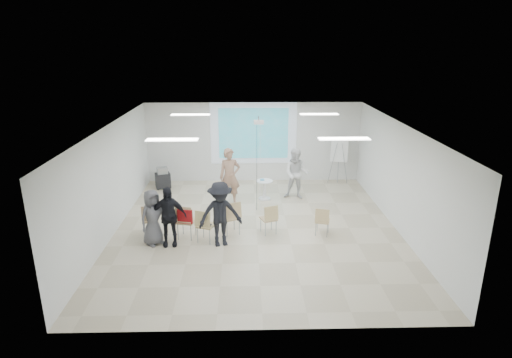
{
  "coord_description": "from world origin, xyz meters",
  "views": [
    {
      "loc": [
        -0.31,
        -11.23,
        5.15
      ],
      "look_at": [
        0.0,
        0.8,
        1.25
      ],
      "focal_mm": 30.0,
      "sensor_mm": 36.0,
      "label": 1
    }
  ],
  "objects_px": {
    "chair_left_mid": "(185,219)",
    "chair_right_far": "(322,219)",
    "audience_outer": "(153,214)",
    "player_left": "(230,173)",
    "chair_center": "(232,215)",
    "chair_left_inner": "(205,223)",
    "chair_right_inner": "(270,217)",
    "audience_left": "(168,212)",
    "chair_far_left": "(150,218)",
    "pedestal_table": "(264,189)",
    "audience_mid": "(220,210)",
    "flipchart_easel": "(339,151)",
    "laptop": "(206,224)",
    "av_cart": "(163,179)",
    "player_right": "(296,171)"
  },
  "relations": [
    {
      "from": "chair_left_mid",
      "to": "laptop",
      "type": "distance_m",
      "value": 0.6
    },
    {
      "from": "audience_mid",
      "to": "audience_outer",
      "type": "xyz_separation_m",
      "value": [
        -1.77,
        0.11,
        -0.15
      ]
    },
    {
      "from": "pedestal_table",
      "to": "chair_center",
      "type": "xyz_separation_m",
      "value": [
        -1.03,
        -2.77,
        0.2
      ]
    },
    {
      "from": "chair_right_far",
      "to": "audience_outer",
      "type": "bearing_deg",
      "value": -158.33
    },
    {
      "from": "chair_far_left",
      "to": "audience_left",
      "type": "bearing_deg",
      "value": -53.1
    },
    {
      "from": "chair_center",
      "to": "audience_outer",
      "type": "relative_size",
      "value": 0.58
    },
    {
      "from": "audience_left",
      "to": "laptop",
      "type": "bearing_deg",
      "value": 8.27
    },
    {
      "from": "pedestal_table",
      "to": "av_cart",
      "type": "height_order",
      "value": "av_cart"
    },
    {
      "from": "chair_far_left",
      "to": "chair_left_inner",
      "type": "distance_m",
      "value": 1.59
    },
    {
      "from": "player_left",
      "to": "audience_left",
      "type": "bearing_deg",
      "value": -128.05
    },
    {
      "from": "chair_far_left",
      "to": "chair_right_inner",
      "type": "xyz_separation_m",
      "value": [
        3.27,
        0.04,
        -0.03
      ]
    },
    {
      "from": "chair_left_mid",
      "to": "audience_mid",
      "type": "distance_m",
      "value": 1.12
    },
    {
      "from": "chair_left_inner",
      "to": "chair_center",
      "type": "bearing_deg",
      "value": 55.29
    },
    {
      "from": "chair_left_inner",
      "to": "chair_left_mid",
      "type": "bearing_deg",
      "value": 177.57
    },
    {
      "from": "audience_left",
      "to": "flipchart_easel",
      "type": "distance_m",
      "value": 7.45
    },
    {
      "from": "chair_left_mid",
      "to": "audience_outer",
      "type": "distance_m",
      "value": 0.88
    },
    {
      "from": "chair_left_mid",
      "to": "flipchart_easel",
      "type": "distance_m",
      "value": 6.97
    },
    {
      "from": "player_right",
      "to": "audience_outer",
      "type": "relative_size",
      "value": 1.14
    },
    {
      "from": "chair_left_inner",
      "to": "player_left",
      "type": "bearing_deg",
      "value": 99.32
    },
    {
      "from": "chair_left_mid",
      "to": "pedestal_table",
      "type": "bearing_deg",
      "value": 66.31
    },
    {
      "from": "audience_left",
      "to": "flipchart_easel",
      "type": "relative_size",
      "value": 1.07
    },
    {
      "from": "chair_far_left",
      "to": "audience_outer",
      "type": "xyz_separation_m",
      "value": [
        0.18,
        -0.47,
        0.29
      ]
    },
    {
      "from": "av_cart",
      "to": "laptop",
      "type": "bearing_deg",
      "value": -83.88
    },
    {
      "from": "laptop",
      "to": "flipchart_easel",
      "type": "height_order",
      "value": "flipchart_easel"
    },
    {
      "from": "chair_center",
      "to": "chair_right_far",
      "type": "height_order",
      "value": "chair_center"
    },
    {
      "from": "audience_mid",
      "to": "flipchart_easel",
      "type": "xyz_separation_m",
      "value": [
        4.15,
        5.05,
        0.28
      ]
    },
    {
      "from": "chair_center",
      "to": "chair_far_left",
      "type": "bearing_deg",
      "value": 156.13
    },
    {
      "from": "audience_outer",
      "to": "player_left",
      "type": "bearing_deg",
      "value": 12.1
    },
    {
      "from": "chair_left_inner",
      "to": "chair_right_inner",
      "type": "relative_size",
      "value": 1.08
    },
    {
      "from": "pedestal_table",
      "to": "audience_left",
      "type": "xyz_separation_m",
      "value": [
        -2.65,
        -3.35,
        0.54
      ]
    },
    {
      "from": "chair_left_mid",
      "to": "chair_left_inner",
      "type": "xyz_separation_m",
      "value": [
        0.55,
        -0.23,
        -0.02
      ]
    },
    {
      "from": "player_left",
      "to": "chair_center",
      "type": "height_order",
      "value": "player_left"
    },
    {
      "from": "pedestal_table",
      "to": "av_cart",
      "type": "xyz_separation_m",
      "value": [
        -3.66,
        1.27,
        -0.02
      ]
    },
    {
      "from": "chair_far_left",
      "to": "chair_right_far",
      "type": "relative_size",
      "value": 1.13
    },
    {
      "from": "chair_left_inner",
      "to": "av_cart",
      "type": "xyz_separation_m",
      "value": [
        -1.93,
        4.51,
        -0.19
      ]
    },
    {
      "from": "player_left",
      "to": "audience_outer",
      "type": "xyz_separation_m",
      "value": [
        -1.92,
        -2.84,
        -0.23
      ]
    },
    {
      "from": "audience_left",
      "to": "chair_right_inner",
      "type": "bearing_deg",
      "value": 8.86
    },
    {
      "from": "chair_left_mid",
      "to": "chair_center",
      "type": "bearing_deg",
      "value": 24.38
    },
    {
      "from": "player_right",
      "to": "chair_left_mid",
      "type": "distance_m",
      "value": 4.58
    },
    {
      "from": "laptop",
      "to": "audience_left",
      "type": "height_order",
      "value": "audience_left"
    },
    {
      "from": "chair_left_mid",
      "to": "chair_left_inner",
      "type": "height_order",
      "value": "chair_left_mid"
    },
    {
      "from": "chair_right_far",
      "to": "flipchart_easel",
      "type": "height_order",
      "value": "flipchart_easel"
    },
    {
      "from": "chair_left_mid",
      "to": "chair_right_far",
      "type": "relative_size",
      "value": 1.19
    },
    {
      "from": "player_left",
      "to": "audience_left",
      "type": "relative_size",
      "value": 1.16
    },
    {
      "from": "laptop",
      "to": "chair_center",
      "type": "bearing_deg",
      "value": -129.39
    },
    {
      "from": "pedestal_table",
      "to": "audience_mid",
      "type": "relative_size",
      "value": 0.35
    },
    {
      "from": "pedestal_table",
      "to": "audience_left",
      "type": "height_order",
      "value": "audience_left"
    },
    {
      "from": "player_right",
      "to": "laptop",
      "type": "xyz_separation_m",
      "value": [
        -2.77,
        -3.24,
        -0.46
      ]
    },
    {
      "from": "player_left",
      "to": "chair_left_mid",
      "type": "height_order",
      "value": "player_left"
    },
    {
      "from": "player_left",
      "to": "chair_right_inner",
      "type": "distance_m",
      "value": 2.67
    }
  ]
}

